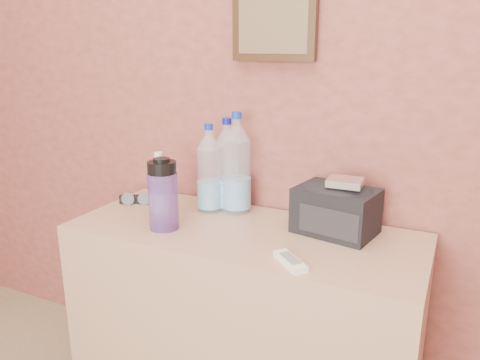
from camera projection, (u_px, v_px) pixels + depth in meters
name	position (u px, v px, depth m)	size (l,w,h in m)	color
picture_frame	(274.00, 23.00, 1.58)	(0.30, 0.03, 0.25)	#382311
dresser	(243.00, 326.00, 1.66)	(1.18, 0.49, 0.73)	#AB814D
pet_large_a	(209.00, 173.00, 1.71)	(0.09, 0.09, 0.33)	white
pet_large_b	(227.00, 170.00, 1.72)	(0.09, 0.09, 0.34)	silver
pet_large_c	(237.00, 169.00, 1.69)	(0.10, 0.10, 0.37)	white
pet_small	(160.00, 192.00, 1.60)	(0.07, 0.07, 0.25)	silver
nalgene_bottle	(163.00, 194.00, 1.54)	(0.10, 0.10, 0.24)	#5D3995
sunglasses	(137.00, 199.00, 1.82)	(0.13, 0.05, 0.03)	black
ac_remote	(290.00, 261.00, 1.31)	(0.13, 0.04, 0.02)	white
toiletry_bag	(336.00, 208.00, 1.52)	(0.25, 0.18, 0.17)	#21212A
foil_packet	(345.00, 182.00, 1.46)	(0.11, 0.09, 0.02)	white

